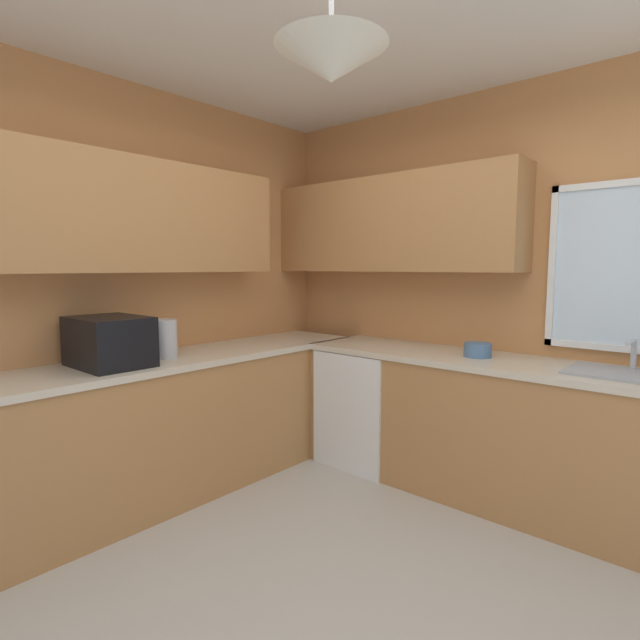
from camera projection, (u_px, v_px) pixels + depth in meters
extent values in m
plane|color=#B7B2A8|center=(330.00, 613.00, 2.12)|extent=(8.10, 8.10, 0.00)
cube|color=#C6844C|center=(506.00, 288.00, 3.36)|extent=(3.80, 0.06, 2.68)
cube|color=#C6844C|center=(112.00, 289.00, 3.21)|extent=(0.06, 3.78, 2.68)
cube|color=white|center=(638.00, 350.00, 2.84)|extent=(1.02, 0.04, 0.04)
cube|color=white|center=(552.00, 267.00, 3.11)|extent=(0.04, 0.04, 1.00)
cube|color=#AD7542|center=(90.00, 213.00, 2.88)|extent=(0.32, 2.56, 0.70)
cube|color=#AD7542|center=(389.00, 225.00, 3.72)|extent=(2.02, 0.32, 0.70)
cone|color=silver|center=(331.00, 63.00, 1.88)|extent=(0.44, 0.44, 0.14)
cube|color=#AD7542|center=(144.00, 435.00, 3.08)|extent=(0.62, 3.36, 0.87)
cube|color=beige|center=(141.00, 364.00, 3.03)|extent=(0.65, 3.39, 0.04)
cube|color=#AD7542|center=(513.00, 436.00, 3.07)|extent=(2.86, 0.62, 0.87)
cube|color=beige|center=(516.00, 365.00, 3.02)|extent=(2.89, 0.65, 0.04)
cube|color=white|center=(369.00, 405.00, 3.75)|extent=(0.60, 0.60, 0.86)
cube|color=black|center=(109.00, 341.00, 2.87)|extent=(0.48, 0.36, 0.29)
cylinder|color=#B7B7BC|center=(165.00, 339.00, 3.12)|extent=(0.15, 0.15, 0.25)
cube|color=#9EA0A5|center=(627.00, 375.00, 2.63)|extent=(0.58, 0.40, 0.02)
cylinder|color=#B7B7BC|center=(634.00, 355.00, 2.74)|extent=(0.03, 0.03, 0.18)
cylinder|color=#B7B7BC|center=(631.00, 342.00, 2.66)|extent=(0.02, 0.20, 0.02)
cylinder|color=#4C7099|center=(478.00, 350.00, 3.17)|extent=(0.17, 0.17, 0.09)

